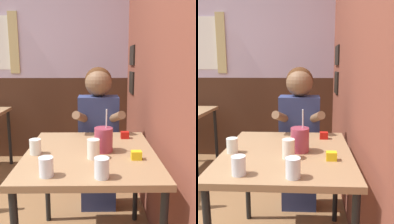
{
  "view_description": "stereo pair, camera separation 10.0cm",
  "coord_description": "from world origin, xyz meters",
  "views": [
    {
      "loc": [
        0.98,
        -1.03,
        1.29
      ],
      "look_at": [
        1.0,
        0.63,
        0.97
      ],
      "focal_mm": 40.0,
      "sensor_mm": 36.0,
      "label": 1
    },
    {
      "loc": [
        1.08,
        -1.03,
        1.29
      ],
      "look_at": [
        1.0,
        0.63,
        0.97
      ],
      "focal_mm": 40.0,
      "sensor_mm": 36.0,
      "label": 2
    }
  ],
  "objects": [
    {
      "name": "brick_wall_right",
      "position": [
        1.45,
        1.16,
        1.35
      ],
      "size": [
        0.08,
        4.32,
        2.7
      ],
      "color": "brown",
      "rests_on": "ground_plane"
    },
    {
      "name": "back_wall",
      "position": [
        -0.01,
        2.35,
        1.36
      ],
      "size": [
        5.85,
        0.09,
        2.7
      ],
      "color": "silver",
      "rests_on": "ground_plane"
    },
    {
      "name": "main_table",
      "position": [
        0.95,
        0.45,
        0.67
      ],
      "size": [
        0.8,
        0.89,
        0.75
      ],
      "color": "#93704C",
      "rests_on": "ground_plane"
    },
    {
      "name": "person_seated",
      "position": [
        1.01,
        1.06,
        0.69
      ],
      "size": [
        0.42,
        0.42,
        1.26
      ],
      "color": "navy",
      "rests_on": "ground_plane"
    },
    {
      "name": "cocktail_pitcher",
      "position": [
        1.04,
        0.46,
        0.83
      ],
      "size": [
        0.12,
        0.12,
        0.27
      ],
      "color": "#99384C",
      "rests_on": "main_table"
    },
    {
      "name": "glass_near_pitcher",
      "position": [
        0.74,
        0.11,
        0.8
      ],
      "size": [
        0.07,
        0.07,
        0.1
      ],
      "color": "silver",
      "rests_on": "main_table"
    },
    {
      "name": "glass_center",
      "position": [
        0.62,
        0.42,
        0.8
      ],
      "size": [
        0.07,
        0.07,
        0.09
      ],
      "color": "silver",
      "rests_on": "main_table"
    },
    {
      "name": "glass_far_side",
      "position": [
        0.97,
        0.34,
        0.81
      ],
      "size": [
        0.07,
        0.07,
        0.11
      ],
      "color": "silver",
      "rests_on": "main_table"
    },
    {
      "name": "glass_by_brick",
      "position": [
        1.02,
        0.09,
        0.8
      ],
      "size": [
        0.07,
        0.07,
        0.1
      ],
      "color": "silver",
      "rests_on": "main_table"
    },
    {
      "name": "condiment_ketchup",
      "position": [
        1.2,
        0.73,
        0.77
      ],
      "size": [
        0.06,
        0.04,
        0.05
      ],
      "color": "#B7140F",
      "rests_on": "main_table"
    },
    {
      "name": "condiment_mustard",
      "position": [
        1.22,
        0.32,
        0.77
      ],
      "size": [
        0.06,
        0.04,
        0.05
      ],
      "color": "yellow",
      "rests_on": "main_table"
    }
  ]
}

